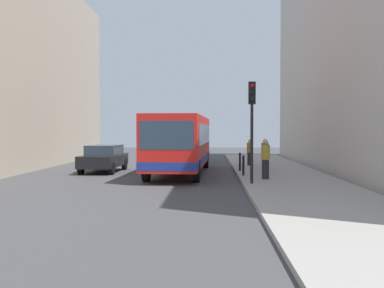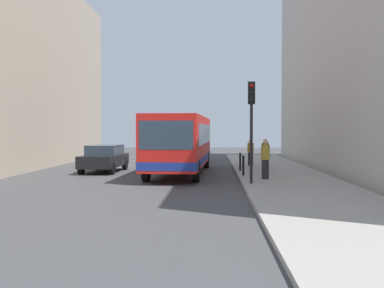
{
  "view_description": "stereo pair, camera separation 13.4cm",
  "coord_description": "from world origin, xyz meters",
  "px_view_note": "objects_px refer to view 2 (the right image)",
  "views": [
    {
      "loc": [
        1.88,
        -21.58,
        2.32
      ],
      "look_at": [
        0.99,
        1.08,
        1.63
      ],
      "focal_mm": 43.96,
      "sensor_mm": 36.0,
      "label": 1
    },
    {
      "loc": [
        2.01,
        -21.57,
        2.32
      ],
      "look_at": [
        0.99,
        1.08,
        1.63
      ],
      "focal_mm": 43.96,
      "sensor_mm": 36.0,
      "label": 2
    }
  ],
  "objects_px": {
    "bus": "(181,141)",
    "pedestrian_near_signal": "(265,159)",
    "car_beside_bus": "(104,158)",
    "bollard_near": "(243,165)",
    "traffic_light": "(251,113)",
    "pedestrian_mid_sidewalk": "(265,155)",
    "car_behind_bus": "(191,150)",
    "bollard_mid": "(240,162)",
    "pedestrian_far_sidewalk": "(251,152)"
  },
  "relations": [
    {
      "from": "bus",
      "to": "car_beside_bus",
      "type": "distance_m",
      "value": 4.48
    },
    {
      "from": "pedestrian_near_signal",
      "to": "pedestrian_far_sidewalk",
      "type": "height_order",
      "value": "pedestrian_near_signal"
    },
    {
      "from": "car_behind_bus",
      "to": "car_beside_bus",
      "type": "bearing_deg",
      "value": 64.03
    },
    {
      "from": "car_beside_bus",
      "to": "bollard_mid",
      "type": "height_order",
      "value": "car_beside_bus"
    },
    {
      "from": "car_behind_bus",
      "to": "traffic_light",
      "type": "distance_m",
      "value": 17.07
    },
    {
      "from": "traffic_light",
      "to": "bollard_near",
      "type": "distance_m",
      "value": 4.11
    },
    {
      "from": "bus",
      "to": "traffic_light",
      "type": "relative_size",
      "value": 2.71
    },
    {
      "from": "pedestrian_near_signal",
      "to": "bollard_near",
      "type": "bearing_deg",
      "value": -121.28
    },
    {
      "from": "pedestrian_far_sidewalk",
      "to": "car_behind_bus",
      "type": "bearing_deg",
      "value": 174.91
    },
    {
      "from": "bollard_mid",
      "to": "pedestrian_near_signal",
      "type": "relative_size",
      "value": 0.55
    },
    {
      "from": "pedestrian_mid_sidewalk",
      "to": "car_behind_bus",
      "type": "bearing_deg",
      "value": -161.59
    },
    {
      "from": "traffic_light",
      "to": "bollard_near",
      "type": "relative_size",
      "value": 4.32
    },
    {
      "from": "car_behind_bus",
      "to": "bollard_mid",
      "type": "distance_m",
      "value": 11.1
    },
    {
      "from": "car_beside_bus",
      "to": "bollard_near",
      "type": "distance_m",
      "value": 8.11
    },
    {
      "from": "bus",
      "to": "pedestrian_near_signal",
      "type": "distance_m",
      "value": 5.67
    },
    {
      "from": "pedestrian_near_signal",
      "to": "pedestrian_mid_sidewalk",
      "type": "xyz_separation_m",
      "value": [
        0.44,
        4.02,
        -0.02
      ]
    },
    {
      "from": "traffic_light",
      "to": "car_behind_bus",
      "type": "bearing_deg",
      "value": 101.09
    },
    {
      "from": "traffic_light",
      "to": "pedestrian_mid_sidewalk",
      "type": "distance_m",
      "value": 6.28
    },
    {
      "from": "bus",
      "to": "pedestrian_near_signal",
      "type": "relative_size",
      "value": 6.4
    },
    {
      "from": "car_beside_bus",
      "to": "pedestrian_near_signal",
      "type": "bearing_deg",
      "value": 151.92
    },
    {
      "from": "traffic_light",
      "to": "bollard_mid",
      "type": "bearing_deg",
      "value": 90.96
    },
    {
      "from": "bus",
      "to": "bollard_near",
      "type": "distance_m",
      "value": 4.1
    },
    {
      "from": "car_behind_bus",
      "to": "pedestrian_far_sidewalk",
      "type": "distance_m",
      "value": 8.03
    },
    {
      "from": "car_beside_bus",
      "to": "car_behind_bus",
      "type": "height_order",
      "value": "same"
    },
    {
      "from": "car_beside_bus",
      "to": "pedestrian_mid_sidewalk",
      "type": "bearing_deg",
      "value": 176.9
    },
    {
      "from": "car_beside_bus",
      "to": "traffic_light",
      "type": "height_order",
      "value": "traffic_light"
    },
    {
      "from": "car_behind_bus",
      "to": "pedestrian_near_signal",
      "type": "bearing_deg",
      "value": 102.35
    },
    {
      "from": "pedestrian_mid_sidewalk",
      "to": "bus",
      "type": "bearing_deg",
      "value": -93.32
    },
    {
      "from": "car_behind_bus",
      "to": "traffic_light",
      "type": "relative_size",
      "value": 1.09
    },
    {
      "from": "bus",
      "to": "pedestrian_near_signal",
      "type": "xyz_separation_m",
      "value": [
        3.99,
        -3.97,
        -0.71
      ]
    },
    {
      "from": "bollard_near",
      "to": "pedestrian_near_signal",
      "type": "height_order",
      "value": "pedestrian_near_signal"
    },
    {
      "from": "bus",
      "to": "car_behind_bus",
      "type": "bearing_deg",
      "value": -87.38
    },
    {
      "from": "traffic_light",
      "to": "pedestrian_mid_sidewalk",
      "type": "height_order",
      "value": "traffic_light"
    },
    {
      "from": "traffic_light",
      "to": "pedestrian_mid_sidewalk",
      "type": "xyz_separation_m",
      "value": [
        1.2,
        5.83,
        -2.01
      ]
    },
    {
      "from": "bollard_near",
      "to": "bollard_mid",
      "type": "distance_m",
      "value": 2.61
    },
    {
      "from": "bollard_near",
      "to": "pedestrian_far_sidewalk",
      "type": "relative_size",
      "value": 0.6
    },
    {
      "from": "car_beside_bus",
      "to": "traffic_light",
      "type": "xyz_separation_m",
      "value": [
        7.53,
        -6.61,
        2.22
      ]
    },
    {
      "from": "pedestrian_mid_sidewalk",
      "to": "pedestrian_far_sidewalk",
      "type": "relative_size",
      "value": 1.06
    },
    {
      "from": "bollard_mid",
      "to": "pedestrian_near_signal",
      "type": "bearing_deg",
      "value": -78.24
    },
    {
      "from": "bus",
      "to": "pedestrian_far_sidewalk",
      "type": "height_order",
      "value": "bus"
    },
    {
      "from": "car_behind_bus",
      "to": "pedestrian_mid_sidewalk",
      "type": "bearing_deg",
      "value": 109.62
    },
    {
      "from": "traffic_light",
      "to": "pedestrian_near_signal",
      "type": "distance_m",
      "value": 2.79
    },
    {
      "from": "bollard_near",
      "to": "pedestrian_mid_sidewalk",
      "type": "xyz_separation_m",
      "value": [
        1.3,
        2.48,
        0.37
      ]
    },
    {
      "from": "pedestrian_near_signal",
      "to": "pedestrian_mid_sidewalk",
      "type": "distance_m",
      "value": 4.05
    },
    {
      "from": "bus",
      "to": "pedestrian_far_sidewalk",
      "type": "bearing_deg",
      "value": -133.24
    },
    {
      "from": "bus",
      "to": "bollard_mid",
      "type": "xyz_separation_m",
      "value": [
        3.13,
        0.19,
        -1.1
      ]
    },
    {
      "from": "bollard_mid",
      "to": "pedestrian_near_signal",
      "type": "height_order",
      "value": "pedestrian_near_signal"
    },
    {
      "from": "pedestrian_near_signal",
      "to": "pedestrian_far_sidewalk",
      "type": "relative_size",
      "value": 1.09
    },
    {
      "from": "traffic_light",
      "to": "bollard_mid",
      "type": "xyz_separation_m",
      "value": [
        -0.1,
        5.97,
        -2.38
      ]
    },
    {
      "from": "traffic_light",
      "to": "pedestrian_near_signal",
      "type": "bearing_deg",
      "value": 67.01
    }
  ]
}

